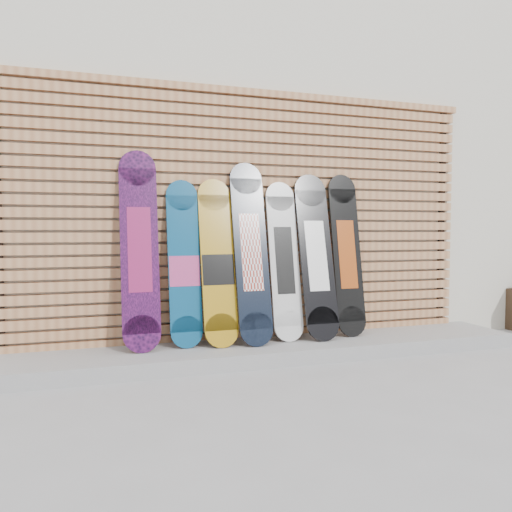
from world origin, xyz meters
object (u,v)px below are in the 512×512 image
at_px(snowboard_2, 218,263).
at_px(snowboard_1, 184,264).
at_px(snowboard_4, 284,260).
at_px(snowboard_0, 140,249).
at_px(snowboard_3, 251,252).
at_px(snowboard_6, 347,254).
at_px(snowboard_5, 316,256).

bearing_deg(snowboard_2, snowboard_1, 171.85).
bearing_deg(snowboard_4, snowboard_2, -177.80).
bearing_deg(snowboard_2, snowboard_4, 2.20).
height_order(snowboard_0, snowboard_1, snowboard_0).
xyz_separation_m(snowboard_3, snowboard_4, (0.32, 0.04, -0.08)).
xyz_separation_m(snowboard_4, snowboard_6, (0.61, 0.01, 0.04)).
relative_size(snowboard_3, snowboard_6, 1.05).
relative_size(snowboard_5, snowboard_6, 0.99).
relative_size(snowboard_2, snowboard_6, 0.95).
height_order(snowboard_4, snowboard_6, snowboard_6).
height_order(snowboard_0, snowboard_4, snowboard_0).
relative_size(snowboard_1, snowboard_5, 0.94).
bearing_deg(snowboard_5, snowboard_2, 178.85).
distance_m(snowboard_3, snowboard_5, 0.60).
bearing_deg(snowboard_3, snowboard_5, 0.39).
bearing_deg(snowboard_1, snowboard_2, -8.15).
relative_size(snowboard_0, snowboard_5, 1.10).
distance_m(snowboard_3, snowboard_6, 0.93).
height_order(snowboard_4, snowboard_5, snowboard_5).
xyz_separation_m(snowboard_0, snowboard_2, (0.63, -0.02, -0.12)).
height_order(snowboard_1, snowboard_6, snowboard_6).
bearing_deg(snowboard_6, snowboard_2, -178.66).
relative_size(snowboard_1, snowboard_3, 0.89).
distance_m(snowboard_5, snowboard_6, 0.33).
xyz_separation_m(snowboard_1, snowboard_4, (0.87, -0.02, 0.01)).
bearing_deg(snowboard_5, snowboard_6, 8.09).
bearing_deg(snowboard_0, snowboard_2, -1.55).
bearing_deg(snowboard_6, snowboard_1, 179.58).
bearing_deg(snowboard_6, snowboard_3, -176.91).
xyz_separation_m(snowboard_0, snowboard_3, (0.91, -0.04, -0.03)).
bearing_deg(snowboard_2, snowboard_5, -1.15).
relative_size(snowboard_1, snowboard_4, 0.99).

